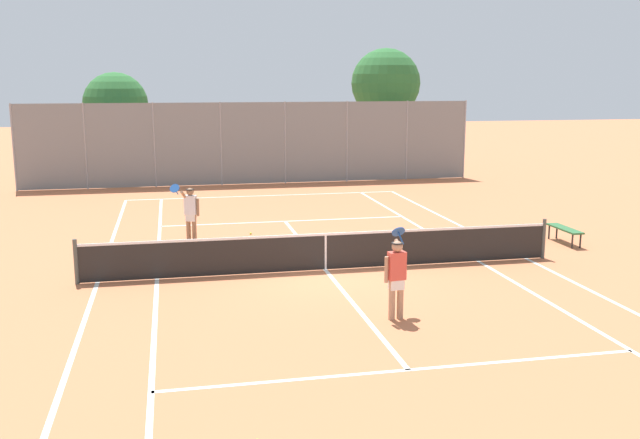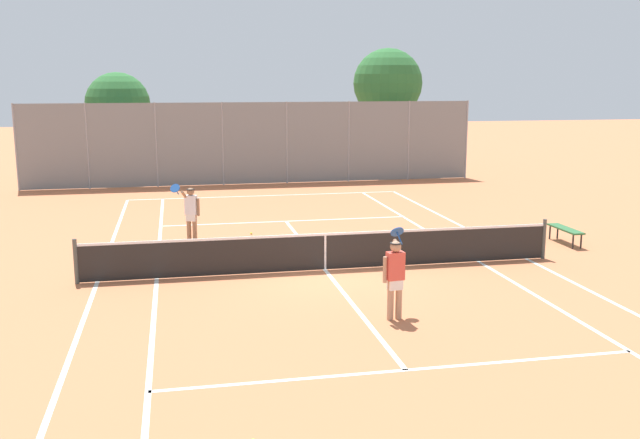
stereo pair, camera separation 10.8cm
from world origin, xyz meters
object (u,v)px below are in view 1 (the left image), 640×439
object	(u,v)px
courtside_bench	(565,230)
tree_behind_left	(116,107)
player_near_side	(396,274)
tree_behind_right	(386,85)
tennis_net	(326,250)
loose_tennis_ball_1	(251,233)
player_far_left	(191,211)

from	to	relation	value
courtside_bench	tree_behind_left	distance (m)	21.83
player_near_side	tree_behind_right	size ratio (longest dim) A/B	0.28
tennis_net	tree_behind_right	world-z (taller)	tree_behind_right
tennis_net	player_near_side	size ratio (longest dim) A/B	6.76
courtside_bench	tree_behind_left	world-z (taller)	tree_behind_left
loose_tennis_ball_1	courtside_bench	size ratio (longest dim) A/B	0.04
tree_behind_right	player_far_left	bearing A→B (deg)	-125.82
player_far_left	tree_behind_right	bearing A→B (deg)	54.18
tree_behind_left	player_far_left	bearing A→B (deg)	-78.44
tennis_net	courtside_bench	distance (m)	7.60
tennis_net	loose_tennis_ball_1	xyz separation A→B (m)	(-1.37, 4.57, -0.48)
tennis_net	tree_behind_right	bearing A→B (deg)	68.72
player_near_side	player_far_left	xyz separation A→B (m)	(-3.77, 7.84, 0.00)
loose_tennis_ball_1	player_far_left	bearing A→B (deg)	-160.61
player_near_side	courtside_bench	world-z (taller)	player_near_side
player_near_side	courtside_bench	bearing A→B (deg)	38.06
player_far_left	courtside_bench	xyz separation A→B (m)	(10.64, -2.46, -0.52)
player_near_side	tree_behind_left	distance (m)	23.33
player_near_side	tennis_net	bearing A→B (deg)	98.44
tennis_net	player_near_side	xyz separation A→B (m)	(0.58, -3.90, 0.42)
player_near_side	player_far_left	distance (m)	8.70
player_far_left	tree_behind_left	xyz separation A→B (m)	(-2.94, 14.36, 2.52)
player_near_side	tree_behind_right	bearing A→B (deg)	73.61
player_far_left	tennis_net	bearing A→B (deg)	-50.97
player_far_left	loose_tennis_ball_1	size ratio (longest dim) A/B	26.88
player_near_side	loose_tennis_ball_1	bearing A→B (deg)	102.94
tennis_net	tree_behind_left	distance (m)	19.52
courtside_bench	tennis_net	bearing A→B (deg)	-168.80
tree_behind_left	loose_tennis_ball_1	bearing A→B (deg)	-70.88
tennis_net	tree_behind_right	distance (m)	19.85
tennis_net	tree_behind_right	xyz separation A→B (m)	(7.06, 18.13, 3.92)
tennis_net	courtside_bench	bearing A→B (deg)	11.20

